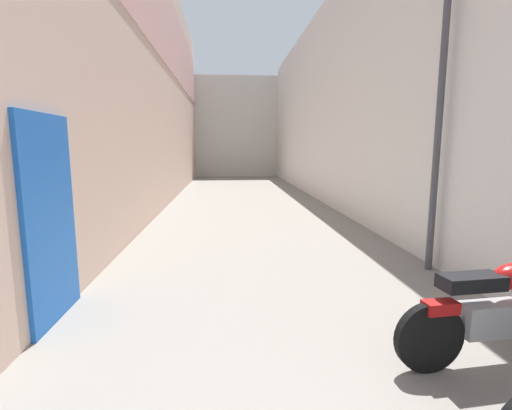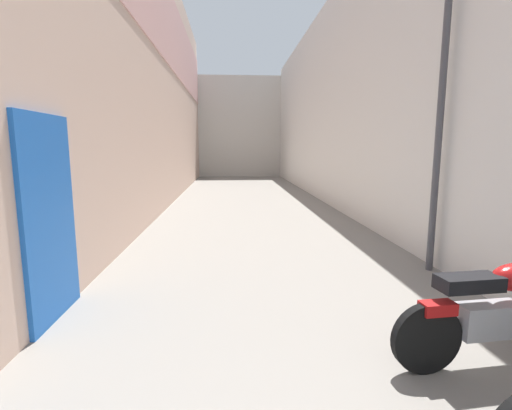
# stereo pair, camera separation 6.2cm
# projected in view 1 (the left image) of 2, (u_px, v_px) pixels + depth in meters

# --- Properties ---
(ground_plane) EXTENTS (41.31, 41.31, 0.00)m
(ground_plane) POSITION_uv_depth(u_px,v_px,m) (254.00, 223.00, 9.29)
(ground_plane) COLOR gray
(building_left) EXTENTS (0.45, 25.31, 7.94)m
(building_left) POSITION_uv_depth(u_px,v_px,m) (150.00, 68.00, 10.38)
(building_left) COLOR beige
(building_left) RESTS_ON ground
(building_right) EXTENTS (0.45, 25.31, 6.53)m
(building_right) POSITION_uv_depth(u_px,v_px,m) (342.00, 98.00, 10.97)
(building_right) COLOR silver
(building_right) RESTS_ON ground
(building_far_end) EXTENTS (8.11, 2.00, 6.18)m
(building_far_end) POSITION_uv_depth(u_px,v_px,m) (236.00, 128.00, 24.24)
(building_far_end) COLOR beige
(building_far_end) RESTS_ON ground
(motorcycle_fourth) EXTENTS (1.85, 0.58, 1.04)m
(motorcycle_fourth) POSITION_uv_depth(u_px,v_px,m) (499.00, 309.00, 3.17)
(motorcycle_fourth) COLOR black
(motorcycle_fourth) RESTS_ON ground
(street_lamp) EXTENTS (0.79, 0.18, 4.50)m
(street_lamp) POSITION_uv_depth(u_px,v_px,m) (435.00, 91.00, 5.34)
(street_lamp) COLOR #47474C
(street_lamp) RESTS_ON ground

